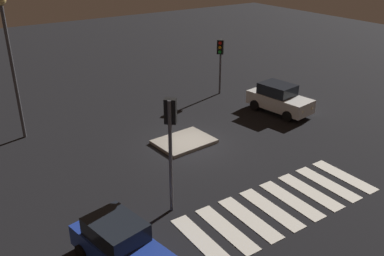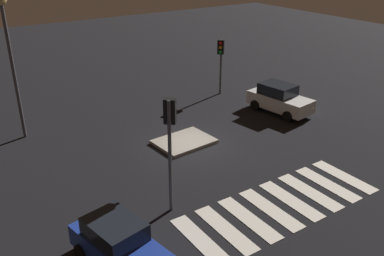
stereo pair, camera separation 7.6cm
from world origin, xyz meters
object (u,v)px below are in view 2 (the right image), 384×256
object	(u,v)px
traffic_light_south	(170,128)
traffic_light_north	(221,53)
traffic_island	(184,142)
car_white	(279,99)
street_lamp	(8,44)
car_blue	(119,245)

from	to	relation	value
traffic_light_south	traffic_light_north	bearing A→B (deg)	-3.23
traffic_island	car_white	world-z (taller)	car_white
car_white	traffic_light_north	world-z (taller)	traffic_light_north
traffic_light_south	street_lamp	xyz separation A→B (m)	(-3.28, 10.29, 1.63)
traffic_light_south	traffic_light_north	xyz separation A→B (m)	(9.94, 9.90, -0.64)
traffic_island	traffic_light_north	world-z (taller)	traffic_light_north
traffic_island	traffic_light_south	world-z (taller)	traffic_light_south
car_white	traffic_light_south	size ratio (longest dim) A/B	0.91
car_white	traffic_light_south	bearing A→B (deg)	-73.19
traffic_island	street_lamp	distance (m)	10.24
car_white	street_lamp	xyz separation A→B (m)	(-14.31, 5.12, 4.32)
traffic_light_north	car_blue	bearing A→B (deg)	-0.75
traffic_island	traffic_light_south	size ratio (longest dim) A/B	0.67
car_white	traffic_island	bearing A→B (deg)	-94.77
traffic_light_north	traffic_island	bearing A→B (deg)	-3.29
traffic_light_north	traffic_light_south	bearing A→B (deg)	2.24
car_blue	traffic_island	bearing A→B (deg)	123.01
street_lamp	traffic_light_north	bearing A→B (deg)	-1.72
car_blue	traffic_light_north	size ratio (longest dim) A/B	1.04
traffic_light_south	car_blue	bearing A→B (deg)	162.05
traffic_light_north	street_lamp	bearing A→B (deg)	-44.35
traffic_island	street_lamp	xyz separation A→B (m)	(-6.90, 5.58, 5.11)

